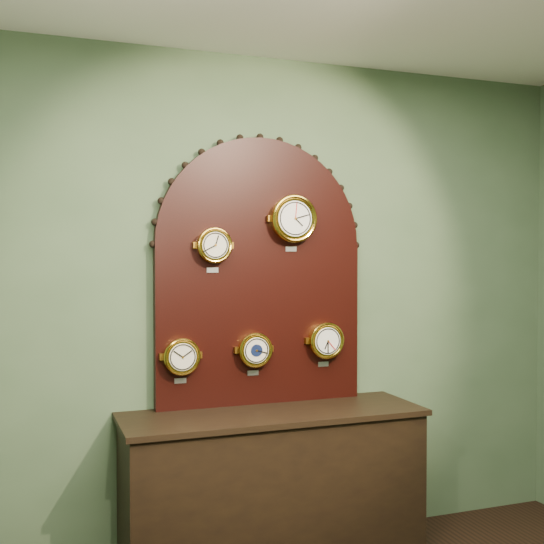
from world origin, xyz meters
name	(u,v)px	position (x,y,z in m)	size (l,w,h in m)	color
wall_back	(257,302)	(0.00, 2.50, 1.40)	(4.00, 4.00, 0.00)	#4A6344
shop_counter	(273,490)	(0.00, 2.23, 0.40)	(1.60, 0.50, 0.80)	black
display_board	(260,263)	(0.00, 2.45, 1.63)	(1.26, 0.06, 1.53)	black
roman_clock	(214,245)	(-0.29, 2.38, 1.72)	(0.19, 0.08, 0.25)	gold
arabic_clock	(293,219)	(0.18, 2.38, 1.88)	(0.27, 0.08, 0.32)	gold
hygrometer	(181,356)	(-0.47, 2.38, 1.13)	(0.20, 0.08, 0.25)	gold
barometer	(255,350)	(-0.05, 2.38, 1.14)	(0.19, 0.08, 0.25)	gold
tide_clock	(326,340)	(0.38, 2.38, 1.18)	(0.21, 0.08, 0.26)	gold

